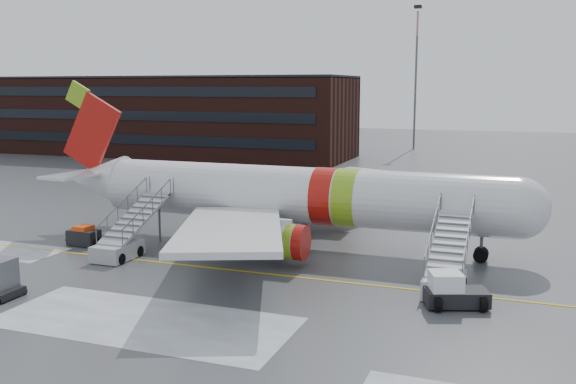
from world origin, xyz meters
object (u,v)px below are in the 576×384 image
at_px(pushback_tug, 452,291).
at_px(airstair_fwd, 446,271).
at_px(airstair_aft, 124,240).
at_px(baggage_tractor, 84,237).
at_px(airliner, 285,195).

bearing_deg(pushback_tug, airstair_fwd, 103.14).
height_order(airstair_fwd, airstair_aft, same).
bearing_deg(airstair_fwd, airstair_aft, 180.00).
xyz_separation_m(airstair_aft, baggage_tractor, (-4.26, 1.42, -0.48)).
bearing_deg(airstair_aft, baggage_tractor, 161.49).
xyz_separation_m(airliner, airstair_fwd, (11.58, -6.54, -2.35)).
xyz_separation_m(pushback_tug, baggage_tractor, (-24.92, 3.93, -0.18)).
distance_m(airstair_fwd, pushback_tug, 2.59).
distance_m(airstair_aft, baggage_tractor, 4.51).
height_order(pushback_tug, baggage_tractor, pushback_tug).
xyz_separation_m(airliner, baggage_tractor, (-12.76, -5.11, -2.83)).
xyz_separation_m(airstair_fwd, airstair_aft, (-20.08, 0.00, 0.00)).
xyz_separation_m(airstair_fwd, baggage_tractor, (-24.34, 1.42, -0.48)).
relative_size(airstair_fwd, baggage_tractor, 2.88).
bearing_deg(baggage_tractor, airstair_fwd, -3.35).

